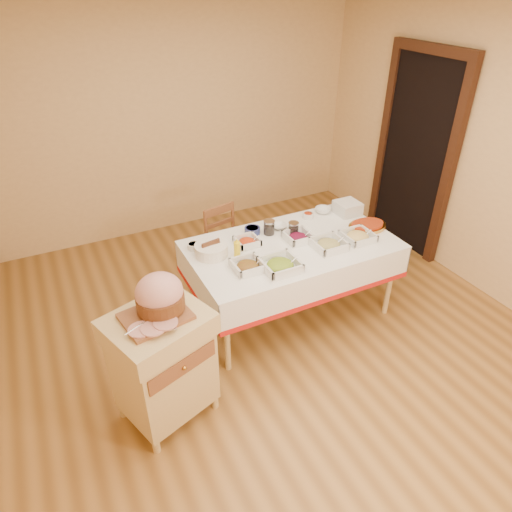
{
  "coord_description": "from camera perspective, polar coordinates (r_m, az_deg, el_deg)",
  "views": [
    {
      "loc": [
        -1.52,
        -2.64,
        2.8
      ],
      "look_at": [
        -0.1,
        0.2,
        0.8
      ],
      "focal_mm": 32.0,
      "sensor_mm": 36.0,
      "label": 1
    }
  ],
  "objects": [
    {
      "name": "dining_table",
      "position": [
        4.1,
        4.43,
        -0.42
      ],
      "size": [
        1.82,
        1.02,
        0.76
      ],
      "color": "tan",
      "rests_on": "ground"
    },
    {
      "name": "dining_chair",
      "position": [
        4.59,
        -3.58,
        1.06
      ],
      "size": [
        0.45,
        0.43,
        0.85
      ],
      "color": "brown",
      "rests_on": "ground"
    },
    {
      "name": "serving_dish_f",
      "position": [
        4.06,
        5.28,
        2.39
      ],
      "size": [
        0.23,
        0.22,
        0.11
      ],
      "color": "silver",
      "rests_on": "dining_table"
    },
    {
      "name": "doorway",
      "position": [
        5.41,
        19.37,
        12.2
      ],
      "size": [
        0.09,
        1.1,
        2.2
      ],
      "color": "black",
      "rests_on": "ground"
    },
    {
      "name": "small_bowl_left",
      "position": [
        3.96,
        -7.8,
        1.28
      ],
      "size": [
        0.11,
        0.11,
        0.05
      ],
      "color": "silver",
      "rests_on": "dining_table"
    },
    {
      "name": "serving_dish_d",
      "position": [
        4.16,
        12.61,
        2.43
      ],
      "size": [
        0.26,
        0.26,
        0.1
      ],
      "color": "silver",
      "rests_on": "dining_table"
    },
    {
      "name": "serving_dish_a",
      "position": [
        3.65,
        -1.05,
        -1.21
      ],
      "size": [
        0.24,
        0.24,
        0.1
      ],
      "color": "silver",
      "rests_on": "dining_table"
    },
    {
      "name": "mustard_bottle",
      "position": [
        3.79,
        -2.38,
        0.94
      ],
      "size": [
        0.05,
        0.05,
        0.17
      ],
      "color": "yellow",
      "rests_on": "dining_table"
    },
    {
      "name": "bread_basket",
      "position": [
        3.84,
        -5.63,
        0.78
      ],
      "size": [
        0.28,
        0.28,
        0.12
      ],
      "color": "white",
      "rests_on": "dining_table"
    },
    {
      "name": "room_shell",
      "position": [
        3.4,
        3.09,
        5.89
      ],
      "size": [
        5.0,
        5.0,
        5.0
      ],
      "color": "olive",
      "rests_on": "ground"
    },
    {
      "name": "bowl_small_imported",
      "position": [
        4.58,
        8.37,
        5.68
      ],
      "size": [
        0.17,
        0.17,
        0.05
      ],
      "primitive_type": "imported",
      "rotation": [
        0.0,
        0.0,
        -0.12
      ],
      "color": "silver",
      "rests_on": "dining_table"
    },
    {
      "name": "serving_dish_b",
      "position": [
        3.66,
        3.05,
        -1.12
      ],
      "size": [
        0.29,
        0.29,
        0.12
      ],
      "color": "silver",
      "rests_on": "dining_table"
    },
    {
      "name": "ham_on_board",
      "position": [
        2.99,
        -12.02,
        -5.13
      ],
      "size": [
        0.44,
        0.42,
        0.29
      ],
      "color": "brown",
      "rests_on": "butcher_cart"
    },
    {
      "name": "plate_stack",
      "position": [
        4.59,
        11.35,
        5.93
      ],
      "size": [
        0.22,
        0.22,
        0.12
      ],
      "color": "silver",
      "rests_on": "dining_table"
    },
    {
      "name": "serving_dish_e",
      "position": [
        3.98,
        -1.11,
        1.82
      ],
      "size": [
        0.21,
        0.2,
        0.09
      ],
      "color": "silver",
      "rests_on": "dining_table"
    },
    {
      "name": "small_bowl_mid",
      "position": [
        4.15,
        -0.46,
        3.25
      ],
      "size": [
        0.14,
        0.14,
        0.06
      ],
      "color": "navy",
      "rests_on": "dining_table"
    },
    {
      "name": "brass_platter",
      "position": [
        4.37,
        13.72,
        3.69
      ],
      "size": [
        0.38,
        0.27,
        0.05
      ],
      "color": "gold",
      "rests_on": "dining_table"
    },
    {
      "name": "preserve_jar_right",
      "position": [
        4.14,
        4.7,
        3.35
      ],
      "size": [
        0.1,
        0.1,
        0.12
      ],
      "color": "silver",
      "rests_on": "dining_table"
    },
    {
      "name": "preserve_jar_left",
      "position": [
        4.13,
        1.65,
        3.52
      ],
      "size": [
        0.11,
        0.11,
        0.13
      ],
      "color": "silver",
      "rests_on": "dining_table"
    },
    {
      "name": "serving_dish_c",
      "position": [
        3.98,
        9.08,
        1.45
      ],
      "size": [
        0.26,
        0.26,
        0.11
      ],
      "color": "silver",
      "rests_on": "dining_table"
    },
    {
      "name": "bowl_white_imported",
      "position": [
        4.26,
        2.92,
        3.72
      ],
      "size": [
        0.16,
        0.16,
        0.03
      ],
      "primitive_type": "imported",
      "rotation": [
        0.0,
        0.0,
        -0.15
      ],
      "color": "silver",
      "rests_on": "dining_table"
    },
    {
      "name": "small_bowl_right",
      "position": [
        4.45,
        6.53,
        5.09
      ],
      "size": [
        0.1,
        0.1,
        0.05
      ],
      "color": "silver",
      "rests_on": "dining_table"
    },
    {
      "name": "butcher_cart",
      "position": [
        3.29,
        -11.59,
        -12.78
      ],
      "size": [
        0.77,
        0.71,
        0.9
      ],
      "color": "tan",
      "rests_on": "ground"
    }
  ]
}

